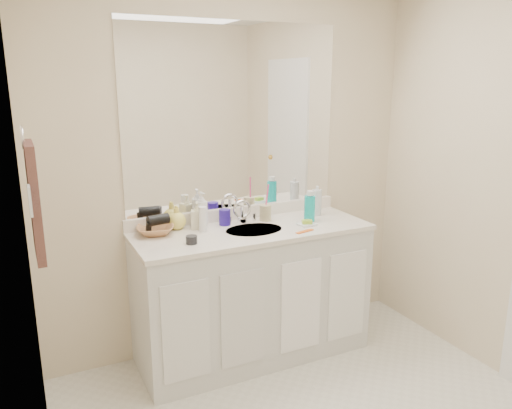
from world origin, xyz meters
name	(u,v)px	position (x,y,z in m)	size (l,w,h in m)	color
wall_back	(235,172)	(0.00, 1.30, 1.20)	(2.60, 0.02, 2.40)	beige
wall_left	(31,268)	(-1.30, 0.00, 1.20)	(0.02, 2.60, 2.40)	beige
vanity_cabinet	(253,295)	(0.00, 1.02, 0.42)	(1.50, 0.55, 0.85)	silver
countertop	(253,231)	(0.00, 1.02, 0.86)	(1.52, 0.57, 0.03)	white
backsplash	(236,213)	(0.00, 1.29, 0.92)	(1.52, 0.03, 0.08)	white
sink_basin	(254,231)	(0.00, 1.00, 0.87)	(0.37, 0.37, 0.02)	#BCB3A4
faucet	(242,214)	(0.00, 1.18, 0.94)	(0.02, 0.02, 0.11)	silver
mirror	(234,118)	(0.00, 1.29, 1.56)	(1.48, 0.01, 1.20)	white
blue_mug	(225,217)	(-0.13, 1.18, 0.93)	(0.08, 0.08, 0.10)	#291594
tan_cup	(265,213)	(0.16, 1.16, 0.93)	(0.08, 0.08, 0.11)	#C0B587
toothbrush	(267,199)	(0.17, 1.16, 1.03)	(0.01, 0.01, 0.20)	#FF438F
mouthwash_bottle	(310,209)	(0.42, 1.02, 0.97)	(0.07, 0.07, 0.17)	#0EB2B1
clear_pump_bottle	(317,202)	(0.55, 1.13, 0.97)	(0.07, 0.07, 0.18)	silver
soap_dish	(307,224)	(0.35, 0.94, 0.89)	(0.11, 0.09, 0.01)	white
green_soap	(307,222)	(0.35, 0.94, 0.90)	(0.06, 0.05, 0.02)	#97C22F
orange_comb	(305,231)	(0.26, 0.82, 0.88)	(0.13, 0.03, 0.01)	orange
dark_jar	(192,240)	(-0.44, 0.91, 0.90)	(0.07, 0.07, 0.05)	black
extra_white_bottle	(203,219)	(-0.30, 1.11, 0.96)	(0.05, 0.05, 0.16)	white
soap_bottle_white	(202,209)	(-0.26, 1.25, 0.99)	(0.08, 0.08, 0.22)	white
soap_bottle_cream	(197,215)	(-0.31, 1.19, 0.97)	(0.08, 0.08, 0.17)	beige
soap_bottle_yellow	(177,217)	(-0.43, 1.23, 0.96)	(0.12, 0.12, 0.15)	#FAE861
wicker_basket	(155,230)	(-0.59, 1.18, 0.91)	(0.23, 0.23, 0.06)	#AF7346
hair_dryer	(158,220)	(-0.57, 1.18, 0.97)	(0.07, 0.07, 0.13)	black
towel_ring	(22,137)	(-1.27, 0.77, 1.55)	(0.11, 0.11, 0.01)	silver
hand_towel	(34,201)	(-1.25, 0.77, 1.25)	(0.04, 0.32, 0.55)	#3B2320
switch_plate	(30,201)	(-1.27, 0.57, 1.30)	(0.01, 0.09, 0.13)	silver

